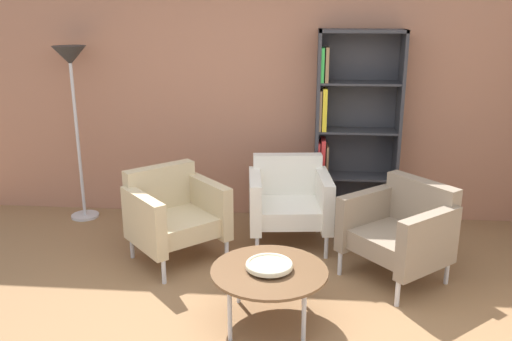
# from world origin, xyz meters

# --- Properties ---
(brick_back_panel) EXTENTS (6.40, 0.12, 2.90)m
(brick_back_panel) POSITION_xyz_m (0.00, 2.46, 1.45)
(brick_back_panel) COLOR #A87056
(brick_back_panel) RESTS_ON ground_plane
(bookshelf_tall) EXTENTS (0.80, 0.30, 1.90)m
(bookshelf_tall) POSITION_xyz_m (0.88, 2.25, 0.92)
(bookshelf_tall) COLOR #333338
(bookshelf_tall) RESTS_ON ground_plane
(coffee_table_low) EXTENTS (0.80, 0.80, 0.40)m
(coffee_table_low) POSITION_xyz_m (0.22, 0.35, 0.37)
(coffee_table_low) COLOR brown
(coffee_table_low) RESTS_ON ground_plane
(decorative_bowl) EXTENTS (0.32, 0.32, 0.05)m
(decorative_bowl) POSITION_xyz_m (0.22, 0.35, 0.43)
(decorative_bowl) COLOR beige
(decorative_bowl) RESTS_ON coffee_table_low
(armchair_spare_guest) EXTENTS (0.95, 0.95, 0.78)m
(armchair_spare_guest) POSITION_xyz_m (-0.66, 1.29, 0.41)
(armchair_spare_guest) COLOR #C6B289
(armchair_spare_guest) RESTS_ON ground_plane
(armchair_near_window) EXTENTS (0.78, 0.73, 0.78)m
(armchair_near_window) POSITION_xyz_m (0.31, 1.71, 0.41)
(armchair_near_window) COLOR white
(armchair_near_window) RESTS_ON ground_plane
(armchair_by_bookshelf) EXTENTS (0.94, 0.95, 0.78)m
(armchair_by_bookshelf) POSITION_xyz_m (1.22, 1.10, 0.41)
(armchair_by_bookshelf) COLOR gray
(armchair_by_bookshelf) RESTS_ON ground_plane
(floor_lamp_torchiere) EXTENTS (0.32, 0.32, 1.74)m
(floor_lamp_torchiere) POSITION_xyz_m (-1.81, 2.15, 1.45)
(floor_lamp_torchiere) COLOR silver
(floor_lamp_torchiere) RESTS_ON ground_plane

